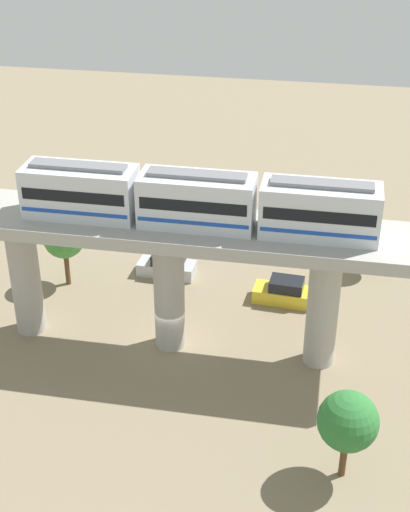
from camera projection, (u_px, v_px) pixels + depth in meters
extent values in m
plane|color=#84755B|center=(171.00, 344.00, 47.38)|extent=(120.00, 120.00, 0.00)
cylinder|color=#A8A59E|center=(25.00, 277.00, 46.91)|extent=(1.90, 1.90, 7.96)
cylinder|color=#A8A59E|center=(169.00, 291.00, 45.42)|extent=(1.90, 1.90, 7.96)
cylinder|color=#A8A59E|center=(323.00, 307.00, 43.93)|extent=(1.90, 1.90, 7.96)
cube|color=#A8A59E|center=(167.00, 228.00, 43.25)|extent=(5.20, 28.85, 0.80)
cube|color=silver|center=(80.00, 192.00, 43.14)|extent=(2.60, 6.60, 3.00)
cube|color=black|center=(80.00, 188.00, 43.01)|extent=(2.64, 6.07, 0.70)
cube|color=#1947B2|center=(81.00, 203.00, 43.51)|extent=(2.64, 6.34, 0.24)
cube|color=slate|center=(78.00, 166.00, 42.34)|extent=(1.10, 5.61, 0.24)
cube|color=silver|center=(197.00, 201.00, 42.03)|extent=(2.60, 6.60, 3.00)
cube|color=black|center=(197.00, 197.00, 41.91)|extent=(2.64, 6.07, 0.70)
cube|color=#1947B2|center=(197.00, 213.00, 42.40)|extent=(2.64, 6.34, 0.24)
cube|color=slate|center=(197.00, 175.00, 41.23)|extent=(1.10, 5.61, 0.24)
cube|color=silver|center=(320.00, 211.00, 40.93)|extent=(2.60, 6.60, 3.00)
cube|color=black|center=(320.00, 207.00, 40.81)|extent=(2.64, 6.07, 0.70)
cube|color=#1947B2|center=(319.00, 223.00, 41.30)|extent=(2.64, 6.34, 0.24)
cube|color=slate|center=(322.00, 184.00, 40.13)|extent=(1.10, 5.61, 0.24)
cube|color=yellow|center=(284.00, 295.00, 51.48)|extent=(2.08, 4.31, 1.00)
cube|color=black|center=(287.00, 284.00, 51.03)|extent=(1.79, 2.41, 0.76)
cube|color=#B2B5BA|center=(167.00, 268.00, 54.65)|extent=(2.01, 4.29, 1.00)
cube|color=black|center=(168.00, 258.00, 54.20)|extent=(1.75, 2.38, 0.76)
cylinder|color=brown|center=(344.00, 454.00, 37.02)|extent=(0.36, 0.36, 2.72)
sphere|color=#2D7233|center=(348.00, 421.00, 35.93)|extent=(3.05, 3.05, 3.05)
cylinder|color=brown|center=(67.00, 266.00, 53.03)|extent=(0.36, 0.36, 2.98)
sphere|color=#479342|center=(64.00, 237.00, 51.89)|extent=(2.98, 2.98, 2.98)
cylinder|color=brown|center=(370.00, 257.00, 54.68)|extent=(0.36, 0.36, 2.50)
sphere|color=#479342|center=(373.00, 234.00, 53.73)|extent=(2.49, 2.49, 2.49)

